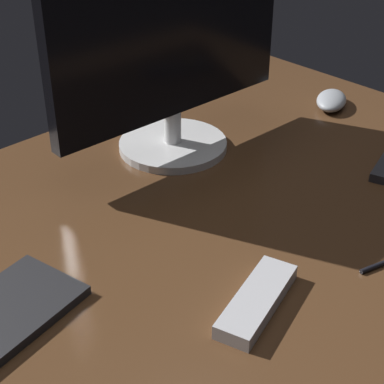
# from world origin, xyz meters

# --- Properties ---
(desk) EXTENTS (1.40, 0.84, 0.02)m
(desk) POSITION_xyz_m (0.00, 0.00, 0.01)
(desk) COLOR #4C301C
(desk) RESTS_ON ground
(monitor) EXTENTS (0.51, 0.21, 0.40)m
(monitor) POSITION_xyz_m (0.16, 0.19, 0.23)
(monitor) COLOR silver
(monitor) RESTS_ON desk
(computer_mouse) EXTENTS (0.13, 0.11, 0.03)m
(computer_mouse) POSITION_xyz_m (0.54, 0.09, 0.04)
(computer_mouse) COLOR #999EA5
(computer_mouse) RESTS_ON desk
(tv_remote) EXTENTS (0.17, 0.10, 0.02)m
(tv_remote) POSITION_xyz_m (-0.07, -0.23, 0.03)
(tv_remote) COLOR #B7B7BC
(tv_remote) RESTS_ON desk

